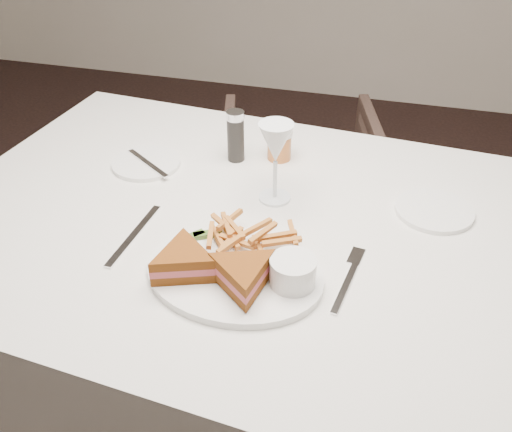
{
  "coord_description": "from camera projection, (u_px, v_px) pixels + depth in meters",
  "views": [
    {
      "loc": [
        0.39,
        -0.82,
        1.42
      ],
      "look_at": [
        0.16,
        0.03,
        0.8
      ],
      "focal_mm": 40.0,
      "sensor_mm": 36.0,
      "label": 1
    }
  ],
  "objects": [
    {
      "name": "chair_far",
      "position": [
        300.0,
        178.0,
        2.16
      ],
      "size": [
        0.69,
        0.67,
        0.59
      ],
      "primitive_type": "imported",
      "rotation": [
        0.0,
        0.0,
        3.41
      ],
      "color": "#45322A",
      "rests_on": "ground"
    },
    {
      "name": "table_setting",
      "position": [
        249.0,
        227.0,
        1.07
      ],
      "size": [
        0.81,
        0.61,
        0.18
      ],
      "color": "white",
      "rests_on": "table"
    },
    {
      "name": "table",
      "position": [
        261.0,
        349.0,
        1.36
      ],
      "size": [
        1.44,
        1.02,
        0.75
      ],
      "primitive_type": "cube",
      "rotation": [
        0.0,
        0.0,
        -0.08
      ],
      "color": "silver",
      "rests_on": "ground"
    }
  ]
}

